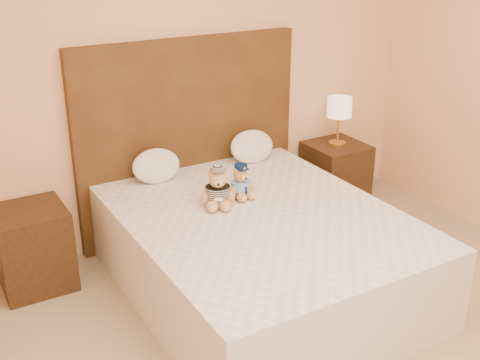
# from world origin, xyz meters

# --- Properties ---
(room_walls) EXTENTS (4.04, 4.52, 2.72)m
(room_walls) POSITION_xyz_m (0.00, 0.46, 1.81)
(room_walls) COLOR #F1B683
(room_walls) RESTS_ON ground
(bed) EXTENTS (1.60, 2.00, 0.55)m
(bed) POSITION_xyz_m (0.00, 1.20, 0.28)
(bed) COLOR white
(bed) RESTS_ON ground
(headboard) EXTENTS (1.75, 0.08, 1.50)m
(headboard) POSITION_xyz_m (0.00, 2.21, 0.75)
(headboard) COLOR #503518
(headboard) RESTS_ON ground
(nightstand_left) EXTENTS (0.45, 0.45, 0.55)m
(nightstand_left) POSITION_xyz_m (-1.25, 2.00, 0.28)
(nightstand_left) COLOR #3C2513
(nightstand_left) RESTS_ON ground
(nightstand_right) EXTENTS (0.45, 0.45, 0.55)m
(nightstand_right) POSITION_xyz_m (1.25, 2.00, 0.28)
(nightstand_right) COLOR #3C2513
(nightstand_right) RESTS_ON ground
(lamp) EXTENTS (0.20, 0.20, 0.40)m
(lamp) POSITION_xyz_m (1.25, 2.00, 0.85)
(lamp) COLOR gold
(lamp) RESTS_ON nightstand_right
(teddy_police) EXTENTS (0.21, 0.20, 0.23)m
(teddy_police) POSITION_xyz_m (0.03, 1.49, 0.66)
(teddy_police) COLOR tan
(teddy_police) RESTS_ON bed
(teddy_prisoner) EXTENTS (0.30, 0.30, 0.26)m
(teddy_prisoner) POSITION_xyz_m (-0.17, 1.44, 0.68)
(teddy_prisoner) COLOR tan
(teddy_prisoner) RESTS_ON bed
(pillow_left) EXTENTS (0.35, 0.23, 0.25)m
(pillow_left) POSITION_xyz_m (-0.35, 2.03, 0.67)
(pillow_left) COLOR white
(pillow_left) RESTS_ON bed
(pillow_right) EXTENTS (0.36, 0.24, 0.26)m
(pillow_right) POSITION_xyz_m (0.44, 2.03, 0.68)
(pillow_right) COLOR white
(pillow_right) RESTS_ON bed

